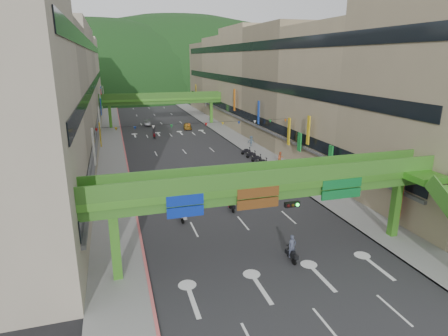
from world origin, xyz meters
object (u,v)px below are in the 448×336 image
(overpass_near, at_px, (288,192))
(scooter_rider_mid, at_px, (232,201))
(pedestrian_red, at_px, (280,159))
(car_yellow, at_px, (187,126))
(car_silver, at_px, (147,123))
(scooter_rider_near, at_px, (292,249))

(overpass_near, height_order, scooter_rider_mid, overpass_near)
(pedestrian_red, bearing_deg, car_yellow, 90.27)
(car_silver, xyz_separation_m, car_yellow, (7.67, -6.61, 0.04))
(overpass_near, xyz_separation_m, scooter_rider_mid, (-1.03, 9.68, -4.23))
(pedestrian_red, bearing_deg, car_silver, 98.90)
(scooter_rider_mid, height_order, car_silver, scooter_rider_mid)
(overpass_near, bearing_deg, scooter_rider_near, -62.78)
(overpass_near, height_order, pedestrian_red, overpass_near)
(car_yellow, xyz_separation_m, pedestrian_red, (7.03, -30.52, 0.21))
(scooter_rider_near, height_order, car_yellow, scooter_rider_near)
(scooter_rider_near, relative_size, scooter_rider_mid, 1.08)
(scooter_rider_mid, xyz_separation_m, car_yellow, (4.43, 44.16, -0.32))
(scooter_rider_near, xyz_separation_m, pedestrian_red, (10.14, 23.87, -0.11))
(scooter_rider_mid, distance_m, pedestrian_red, 17.81)
(scooter_rider_near, height_order, scooter_rider_mid, scooter_rider_near)
(overpass_near, xyz_separation_m, car_yellow, (3.39, 53.84, -4.55))
(overpass_near, bearing_deg, car_silver, 94.05)
(overpass_near, relative_size, pedestrian_red, 16.26)
(overpass_near, relative_size, car_yellow, 7.27)
(scooter_rider_mid, bearing_deg, car_yellow, 84.27)
(scooter_rider_near, relative_size, car_silver, 0.56)
(car_silver, bearing_deg, pedestrian_red, -65.74)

